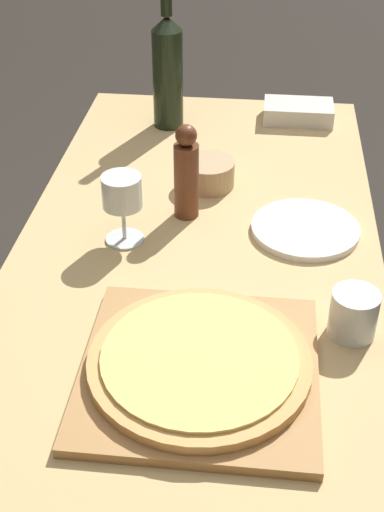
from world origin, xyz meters
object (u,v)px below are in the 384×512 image
Objects in this scene: pizza at (199,361)px; small_bowl at (209,174)px; pepper_mill at (186,174)px; wine_bottle at (168,70)px; wine_glass at (122,195)px.

small_bowl reaches higher than pizza.
pepper_mill is at bearing -105.37° from small_bowl.
pepper_mill reaches higher than small_bowl.
pizza is at bearing -80.97° from pepper_mill.
pepper_mill reaches higher than pizza.
wine_bottle is 3.14× the size of small_bowl.
pizza is 2.97× the size of small_bowl.
pizza is 0.48m from pepper_mill.
pepper_mill is 1.43× the size of wine_glass.
pizza is 0.92m from wine_bottle.
wine_glass is at bearing -91.51° from wine_bottle.
wine_bottle is at bearing 102.60° from pepper_mill.
wine_glass reaches higher than pizza.
wine_bottle is (-0.17, 0.90, 0.12)m from pizza.
wine_glass is 1.22× the size of small_bowl.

